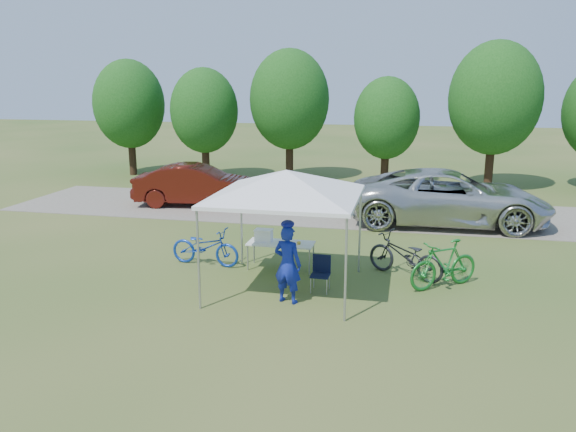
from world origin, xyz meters
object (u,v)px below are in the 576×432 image
(folding_chair, at_px, (321,270))
(sedan, at_px, (197,185))
(bike_dark, at_px, (405,256))
(bike_green, at_px, (444,264))
(bike_blue, at_px, (205,247))
(minivan, at_px, (449,197))
(folding_table, at_px, (281,244))
(cyclist, at_px, (288,264))
(cooler, at_px, (264,235))

(folding_chair, height_order, sedan, sedan)
(folding_chair, height_order, bike_dark, bike_dark)
(folding_chair, height_order, bike_green, bike_green)
(bike_blue, height_order, bike_dark, bike_dark)
(folding_chair, distance_m, bike_dark, 2.24)
(minivan, bearing_deg, bike_green, 174.20)
(folding_table, bearing_deg, minivan, 51.83)
(bike_dark, distance_m, minivan, 5.70)
(bike_blue, bearing_deg, folding_chair, -104.03)
(folding_table, height_order, bike_green, bike_green)
(cyclist, distance_m, bike_dark, 3.24)
(cooler, bearing_deg, sedan, 123.34)
(sedan, bearing_deg, folding_chair, -151.19)
(cooler, bearing_deg, minivan, 49.13)
(cyclist, xyz_separation_m, minivan, (3.73, 7.67, 0.07))
(bike_green, xyz_separation_m, minivan, (0.45, 6.07, 0.35))
(folding_table, bearing_deg, bike_green, -7.50)
(cooler, xyz_separation_m, bike_blue, (-1.51, -0.12, -0.35))
(cyclist, relative_size, bike_green, 0.91)
(cyclist, bearing_deg, folding_chair, -109.69)
(folding_table, distance_m, minivan, 7.07)
(folding_chair, xyz_separation_m, sedan, (-5.96, 7.81, 0.32))
(folding_chair, bearing_deg, cooler, 144.16)
(bike_blue, bearing_deg, bike_dark, -82.51)
(cooler, xyz_separation_m, sedan, (-4.31, 6.55, -0.05))
(folding_table, distance_m, bike_blue, 1.96)
(folding_table, bearing_deg, cyclist, -73.25)
(bike_blue, distance_m, bike_green, 5.89)
(folding_table, distance_m, bike_green, 3.95)
(folding_table, bearing_deg, folding_chair, -46.11)
(folding_chair, bearing_deg, bike_dark, 36.76)
(folding_chair, xyz_separation_m, cooler, (-1.66, 1.27, 0.37))
(sedan, bearing_deg, cooler, -155.21)
(bike_dark, bearing_deg, minivan, -163.43)
(bike_dark, distance_m, sedan, 10.17)
(cooler, xyz_separation_m, bike_green, (4.36, -0.52, -0.28))
(minivan, bearing_deg, cyclist, 152.49)
(folding_chair, bearing_deg, bike_blue, 161.73)
(folding_table, distance_m, cyclist, 2.22)
(sedan, bearing_deg, cyclist, -156.69)
(sedan, bearing_deg, bike_blue, -165.82)
(cyclist, height_order, bike_green, cyclist)
(bike_blue, relative_size, sedan, 0.39)
(folding_table, distance_m, bike_dark, 3.05)
(bike_green, bearing_deg, minivan, 138.75)
(folding_chair, distance_m, cyclist, 1.10)
(bike_green, bearing_deg, folding_table, -134.53)
(folding_chair, height_order, cooler, cooler)
(cyclist, relative_size, minivan, 0.26)
(folding_table, xyz_separation_m, bike_blue, (-1.95, -0.12, -0.15))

